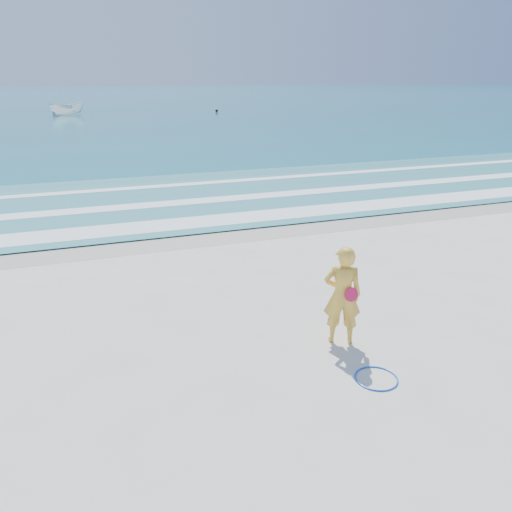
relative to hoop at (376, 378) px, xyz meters
name	(u,v)px	position (x,y,z in m)	size (l,w,h in m)	color
ground	(319,400)	(-1.17, -0.19, -0.01)	(400.00, 400.00, 0.00)	silver
wet_sand	(193,236)	(-1.17, 8.81, -0.01)	(400.00, 2.40, 0.00)	#B2A893
ocean	(87,98)	(-1.17, 104.81, 0.01)	(400.00, 190.00, 0.04)	#19727F
shallow	(165,199)	(-1.17, 13.81, 0.03)	(400.00, 10.00, 0.01)	#59B7AD
foam_near	(184,223)	(-1.17, 10.11, 0.04)	(400.00, 1.40, 0.01)	white
foam_mid	(169,203)	(-1.17, 13.01, 0.04)	(400.00, 0.90, 0.01)	white
foam_far	(156,186)	(-1.17, 16.31, 0.04)	(400.00, 0.60, 0.01)	white
hoop	(376,378)	(0.00, 0.00, 0.00)	(0.73, 0.73, 0.03)	blue
boat	(67,108)	(-4.80, 59.93, 0.83)	(1.57, 4.18, 1.61)	white
buoy	(217,111)	(13.35, 58.74, 0.22)	(0.38, 0.38, 0.38)	black
woman	(342,295)	(0.03, 1.34, 0.96)	(0.83, 0.71, 1.94)	gold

